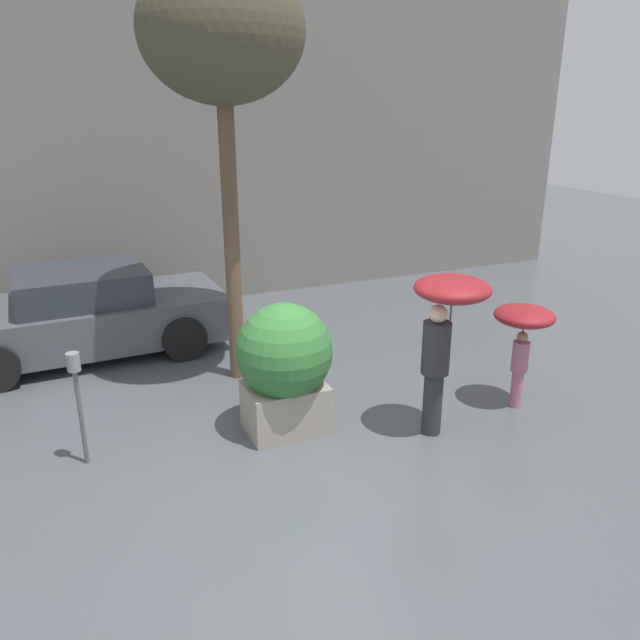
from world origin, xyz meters
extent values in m
plane|color=#51565B|center=(0.00, 0.00, 0.00)|extent=(40.00, 40.00, 0.00)
cube|color=gray|center=(0.00, 6.50, 3.00)|extent=(18.00, 0.30, 6.00)
cube|color=#9E9384|center=(0.17, 0.82, 0.30)|extent=(0.94, 0.71, 0.60)
sphere|color=#337033|center=(0.17, 0.82, 1.03)|extent=(1.14, 1.14, 1.14)
cylinder|color=#2D2D33|center=(1.75, 0.05, 0.39)|extent=(0.23, 0.23, 0.79)
cylinder|color=#2D2D33|center=(1.75, 0.05, 1.10)|extent=(0.33, 0.33, 0.62)
sphere|color=beige|center=(1.75, 0.05, 1.52)|extent=(0.21, 0.21, 0.21)
cylinder|color=#4C4C51|center=(1.90, 0.02, 1.47)|extent=(0.02, 0.02, 0.67)
ellipsoid|color=maroon|center=(1.90, 0.02, 1.80)|extent=(0.87, 0.87, 0.28)
cylinder|color=#B76684|center=(3.14, 0.19, 0.25)|extent=(0.15, 0.15, 0.51)
cylinder|color=#B76684|center=(3.14, 0.19, 0.71)|extent=(0.21, 0.21, 0.40)
sphere|color=#997056|center=(3.14, 0.19, 0.98)|extent=(0.14, 0.14, 0.14)
cylinder|color=#4C4C51|center=(3.20, 0.27, 0.98)|extent=(0.02, 0.02, 0.50)
ellipsoid|color=maroon|center=(3.20, 0.27, 1.22)|extent=(0.77, 0.77, 0.24)
cube|color=#4C5156|center=(-1.84, 4.36, 0.53)|extent=(4.30, 1.99, 0.68)
cube|color=#2D333D|center=(-1.84, 4.36, 1.12)|extent=(1.96, 1.63, 0.49)
cylinder|color=black|center=(-0.50, 3.49, 0.34)|extent=(0.69, 0.24, 0.68)
cylinder|color=black|center=(-0.56, 5.33, 0.34)|extent=(0.69, 0.24, 0.68)
cylinder|color=brown|center=(0.08, 2.57, 2.01)|extent=(0.21, 0.21, 4.03)
ellipsoid|color=#4C4733|center=(0.08, 2.57, 4.59)|extent=(2.06, 2.06, 1.75)
cylinder|color=#595B60|center=(-2.11, 1.00, 0.56)|extent=(0.05, 0.05, 1.11)
cylinder|color=gray|center=(-2.11, 1.00, 1.21)|extent=(0.14, 0.14, 0.20)
camera|label=1|loc=(-2.12, -5.53, 3.80)|focal=35.00mm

